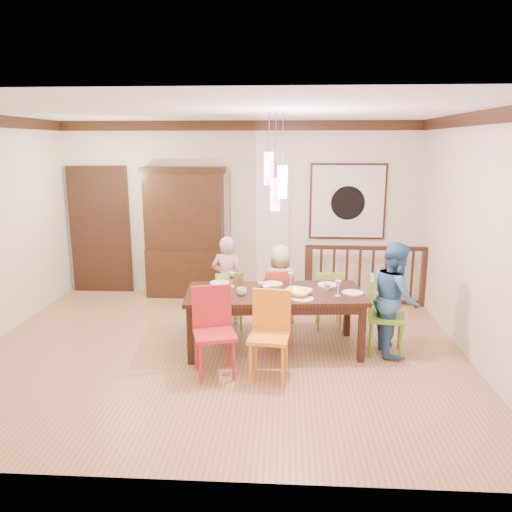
# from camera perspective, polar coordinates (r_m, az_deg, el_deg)

# --- Properties ---
(floor) EXTENTS (6.00, 6.00, 0.00)m
(floor) POSITION_cam_1_polar(r_m,az_deg,el_deg) (6.41, -3.90, -10.62)
(floor) COLOR #A0724D
(floor) RESTS_ON ground
(ceiling) EXTENTS (6.00, 6.00, 0.00)m
(ceiling) POSITION_cam_1_polar(r_m,az_deg,el_deg) (5.90, -4.35, 16.22)
(ceiling) COLOR white
(ceiling) RESTS_ON wall_back
(wall_back) EXTENTS (6.00, 0.00, 6.00)m
(wall_back) POSITION_cam_1_polar(r_m,az_deg,el_deg) (8.44, -1.91, 5.34)
(wall_back) COLOR silver
(wall_back) RESTS_ON floor
(wall_right) EXTENTS (0.00, 5.00, 5.00)m
(wall_right) POSITION_cam_1_polar(r_m,az_deg,el_deg) (6.34, 23.90, 1.75)
(wall_right) COLOR silver
(wall_right) RESTS_ON floor
(crown_molding) EXTENTS (6.00, 5.00, 0.16)m
(crown_molding) POSITION_cam_1_polar(r_m,az_deg,el_deg) (5.89, -4.33, 15.45)
(crown_molding) COLOR black
(crown_molding) RESTS_ON wall_back
(panel_door) EXTENTS (1.04, 0.07, 2.24)m
(panel_door) POSITION_cam_1_polar(r_m,az_deg,el_deg) (9.00, -17.34, 2.65)
(panel_door) COLOR black
(panel_door) RESTS_ON wall_back
(white_doorway) EXTENTS (0.97, 0.05, 2.22)m
(white_doorway) POSITION_cam_1_polar(r_m,az_deg,el_deg) (8.44, 0.46, 2.60)
(white_doorway) COLOR silver
(white_doorway) RESTS_ON wall_back
(painting) EXTENTS (1.25, 0.06, 1.25)m
(painting) POSITION_cam_1_polar(r_m,az_deg,el_deg) (8.41, 10.43, 6.13)
(painting) COLOR black
(painting) RESTS_ON wall_back
(pendant_cluster) EXTENTS (0.27, 0.21, 1.14)m
(pendant_cluster) POSITION_cam_1_polar(r_m,az_deg,el_deg) (5.93, 2.24, 8.55)
(pendant_cluster) COLOR #FF4C77
(pendant_cluster) RESTS_ON ceiling
(dining_table) EXTENTS (2.25, 1.17, 0.75)m
(dining_table) POSITION_cam_1_polar(r_m,az_deg,el_deg) (6.20, 2.12, -4.81)
(dining_table) COLOR black
(dining_table) RESTS_ON floor
(chair_far_left) EXTENTS (0.47, 0.47, 0.84)m
(chair_far_left) POSITION_cam_1_polar(r_m,az_deg,el_deg) (6.94, -3.25, -4.51)
(chair_far_left) COLOR olive
(chair_far_left) RESTS_ON floor
(chair_far_mid) EXTENTS (0.47, 0.47, 0.84)m
(chair_far_mid) POSITION_cam_1_polar(r_m,az_deg,el_deg) (7.03, 2.42, -4.28)
(chair_far_mid) COLOR #C23F1C
(chair_far_mid) RESTS_ON floor
(chair_far_right) EXTENTS (0.38, 0.38, 0.83)m
(chair_far_right) POSITION_cam_1_polar(r_m,az_deg,el_deg) (7.05, 8.33, -4.38)
(chair_far_right) COLOR #7BAD32
(chair_far_right) RESTS_ON floor
(chair_near_left) EXTENTS (0.55, 0.55, 0.99)m
(chair_near_left) POSITION_cam_1_polar(r_m,az_deg,el_deg) (5.56, -4.77, -8.11)
(chair_near_left) COLOR red
(chair_near_left) RESTS_ON floor
(chair_near_mid) EXTENTS (0.48, 0.48, 0.96)m
(chair_near_mid) POSITION_cam_1_polar(r_m,az_deg,el_deg) (5.50, 1.49, -8.47)
(chair_near_mid) COLOR orange
(chair_near_mid) RESTS_ON floor
(chair_end_right) EXTENTS (0.50, 0.50, 0.96)m
(chair_end_right) POSITION_cam_1_polar(r_m,az_deg,el_deg) (6.31, 14.73, -6.06)
(chair_end_right) COLOR #5F9E22
(chair_end_right) RESTS_ON floor
(china_hutch) EXTENTS (1.37, 0.46, 2.17)m
(china_hutch) POSITION_cam_1_polar(r_m,az_deg,el_deg) (8.43, -8.14, 2.72)
(china_hutch) COLOR black
(china_hutch) RESTS_ON floor
(balustrade) EXTENTS (1.96, 0.15, 0.96)m
(balustrade) POSITION_cam_1_polar(r_m,az_deg,el_deg) (8.15, 12.46, -2.05)
(balustrade) COLOR black
(balustrade) RESTS_ON floor
(person_far_left) EXTENTS (0.52, 0.40, 1.28)m
(person_far_left) POSITION_cam_1_polar(r_m,az_deg,el_deg) (7.10, -3.28, -2.79)
(person_far_left) COLOR #F3B9C6
(person_far_left) RESTS_ON floor
(person_far_mid) EXTENTS (0.65, 0.51, 1.18)m
(person_far_mid) POSITION_cam_1_polar(r_m,az_deg,el_deg) (7.00, 2.77, -3.43)
(person_far_mid) COLOR #BBB38D
(person_far_mid) RESTS_ON floor
(person_end_right) EXTENTS (0.55, 0.69, 1.39)m
(person_end_right) POSITION_cam_1_polar(r_m,az_deg,el_deg) (6.33, 15.61, -4.67)
(person_end_right) COLOR teal
(person_end_right) RESTS_ON floor
(serving_bowl) EXTENTS (0.42, 0.42, 0.08)m
(serving_bowl) POSITION_cam_1_polar(r_m,az_deg,el_deg) (6.01, 4.84, -4.22)
(serving_bowl) COLOR yellow
(serving_bowl) RESTS_ON dining_table
(small_bowl) EXTENTS (0.22, 0.22, 0.06)m
(small_bowl) POSITION_cam_1_polar(r_m,az_deg,el_deg) (6.27, 1.11, -3.58)
(small_bowl) COLOR white
(small_bowl) RESTS_ON dining_table
(cup_left) EXTENTS (0.14, 0.14, 0.09)m
(cup_left) POSITION_cam_1_polar(r_m,az_deg,el_deg) (6.02, -1.65, -4.09)
(cup_left) COLOR silver
(cup_left) RESTS_ON dining_table
(cup_right) EXTENTS (0.12, 0.12, 0.09)m
(cup_right) POSITION_cam_1_polar(r_m,az_deg,el_deg) (6.28, 8.14, -3.52)
(cup_right) COLOR silver
(cup_right) RESTS_ON dining_table
(plate_far_left) EXTENTS (0.26, 0.26, 0.01)m
(plate_far_left) POSITION_cam_1_polar(r_m,az_deg,el_deg) (6.55, -4.15, -3.06)
(plate_far_left) COLOR white
(plate_far_left) RESTS_ON dining_table
(plate_far_mid) EXTENTS (0.26, 0.26, 0.01)m
(plate_far_mid) POSITION_cam_1_polar(r_m,az_deg,el_deg) (6.49, 1.90, -3.19)
(plate_far_mid) COLOR white
(plate_far_mid) RESTS_ON dining_table
(plate_far_right) EXTENTS (0.26, 0.26, 0.01)m
(plate_far_right) POSITION_cam_1_polar(r_m,az_deg,el_deg) (6.51, 8.22, -3.27)
(plate_far_right) COLOR white
(plate_far_right) RESTS_ON dining_table
(plate_near_left) EXTENTS (0.26, 0.26, 0.01)m
(plate_near_left) POSITION_cam_1_polar(r_m,az_deg,el_deg) (5.96, -4.80, -4.71)
(plate_near_left) COLOR white
(plate_near_left) RESTS_ON dining_table
(plate_near_mid) EXTENTS (0.26, 0.26, 0.01)m
(plate_near_mid) POSITION_cam_1_polar(r_m,az_deg,el_deg) (5.90, 5.31, -4.87)
(plate_near_mid) COLOR white
(plate_near_mid) RESTS_ON dining_table
(plate_end_right) EXTENTS (0.26, 0.26, 0.01)m
(plate_end_right) POSITION_cam_1_polar(r_m,az_deg,el_deg) (6.22, 10.99, -4.14)
(plate_end_right) COLOR white
(plate_end_right) RESTS_ON dining_table
(wine_glass_a) EXTENTS (0.08, 0.08, 0.19)m
(wine_glass_a) POSITION_cam_1_polar(r_m,az_deg,el_deg) (6.37, -2.80, -2.69)
(wine_glass_a) COLOR #590C19
(wine_glass_a) RESTS_ON dining_table
(wine_glass_b) EXTENTS (0.08, 0.08, 0.19)m
(wine_glass_b) POSITION_cam_1_polar(r_m,az_deg,el_deg) (6.35, 4.00, -2.75)
(wine_glass_b) COLOR silver
(wine_glass_b) RESTS_ON dining_table
(wine_glass_c) EXTENTS (0.08, 0.08, 0.19)m
(wine_glass_c) POSITION_cam_1_polar(r_m,az_deg,el_deg) (5.90, 0.56, -3.94)
(wine_glass_c) COLOR #590C19
(wine_glass_c) RESTS_ON dining_table
(wine_glass_d) EXTENTS (0.08, 0.08, 0.19)m
(wine_glass_d) POSITION_cam_1_polar(r_m,az_deg,el_deg) (6.06, 9.35, -3.66)
(wine_glass_d) COLOR silver
(wine_glass_d) RESTS_ON dining_table
(napkin) EXTENTS (0.18, 0.14, 0.01)m
(napkin) POSITION_cam_1_polar(r_m,az_deg,el_deg) (5.88, 2.22, -4.89)
(napkin) COLOR #D83359
(napkin) RESTS_ON dining_table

